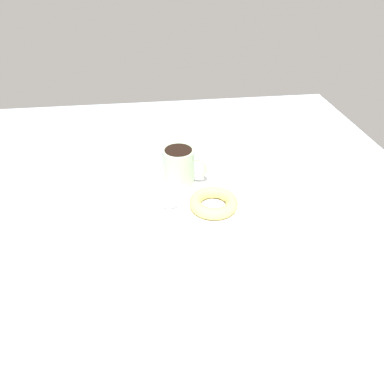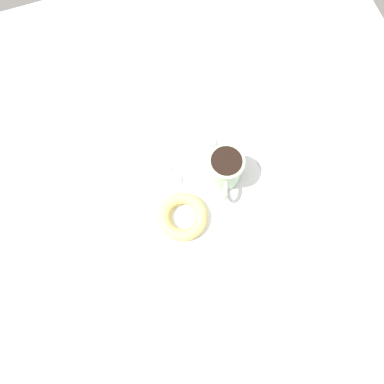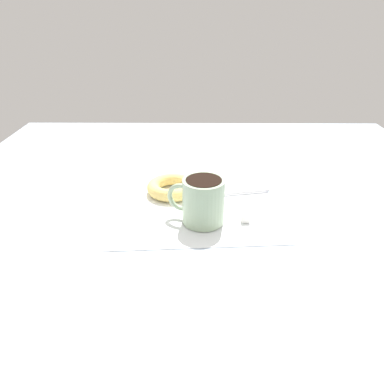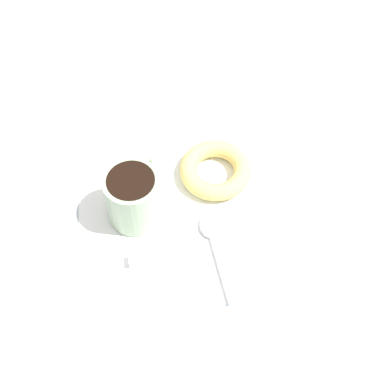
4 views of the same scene
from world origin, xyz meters
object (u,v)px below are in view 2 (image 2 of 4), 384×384
object	(u,v)px
donut	(182,217)
sugar_cube	(211,143)
coffee_cup	(225,169)
spoon	(172,170)

from	to	relation	value
donut	sugar_cube	distance (cm)	18.58
coffee_cup	sugar_cube	world-z (taller)	coffee_cup
coffee_cup	sugar_cube	bearing A→B (deg)	0.10
donut	spoon	distance (cm)	11.29
coffee_cup	donut	size ratio (longest dim) A/B	0.99
donut	sugar_cube	bearing A→B (deg)	-39.36
spoon	sugar_cube	bearing A→B (deg)	-73.35
coffee_cup	spoon	size ratio (longest dim) A/B	0.79
coffee_cup	sugar_cube	distance (cm)	8.89
coffee_cup	spoon	world-z (taller)	coffee_cup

